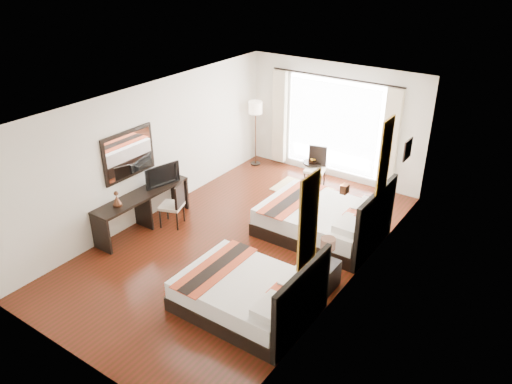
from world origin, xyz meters
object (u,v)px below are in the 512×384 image
Objects in this scene: desk_chair at (173,212)px; side_table at (312,172)px; table_lamp at (328,245)px; floor_lamp at (255,112)px; fruit_bowl at (313,162)px; window_chair at (315,176)px; television at (161,174)px; bed_near at (250,294)px; console_desk at (143,210)px; bed_far at (324,220)px; nightstand at (324,275)px; vase at (319,263)px.

desk_chair is 1.74× the size of side_table.
table_lamp is 0.23× the size of floor_lamp.
table_lamp is at bearing 159.92° from desk_chair.
desk_chair is 4.06× the size of fruit_bowl.
table_lamp reaches higher than side_table.
television is at bearing -46.90° from window_chair.
desk_chair is 3.65m from side_table.
desk_chair is (-2.82, 1.28, -0.02)m from bed_near.
bed_near is 3.38m from console_desk.
window_chair is at bearing 123.14° from bed_far.
bed_far is 1.69m from nightstand.
side_table is at bearing 119.18° from fruit_bowl.
window_chair reaches higher than nightstand.
bed_far is 17.25× the size of vase.
bed_near reaches higher than window_chair.
nightstand is 0.91× the size of side_table.
bed_far reaches higher than nightstand.
vase is (-0.03, -0.16, 0.33)m from nightstand.
window_chair is (0.17, -0.18, 0.03)m from side_table.
vase is at bearing -65.17° from bed_far.
television is 3.69m from fruit_bowl.
bed_near is at bearing -122.95° from vase.
nightstand is 0.52× the size of desk_chair.
desk_chair is at bearing 42.02° from console_desk.
side_table is at bearing 107.23° from bed_near.
bed_far is 9.82× the size of fruit_bowl.
window_chair is (1.98, 3.60, -0.08)m from console_desk.
television is at bearing 87.92° from console_desk.
bed_near is 4.88m from side_table.
table_lamp is at bearing 102.76° from nightstand.
television is 0.46× the size of floor_lamp.
console_desk is at bearing -42.99° from window_chair.
vase is at bearing 57.05° from bed_near.
bed_near is 8.96× the size of fruit_bowl.
television is (-3.90, 0.41, 0.41)m from vase.
window_chair reaches higher than side_table.
fruit_bowl is at bearing -15.16° from television.
bed_near is 0.91× the size of bed_far.
floor_lamp is 1.98m from fruit_bowl.
fruit_bowl is (1.40, 3.34, 0.28)m from desk_chair.
window_chair is (-1.28, 4.49, -0.01)m from bed_near.
vase is 3.98m from window_chair.
floor_lamp is at bearing 174.24° from fruit_bowl.
desk_chair is (0.42, -0.16, -0.69)m from television.
table_lamp is at bearing 5.99° from console_desk.
television is at bearing -119.61° from fruit_bowl.
console_desk is at bearing 164.77° from bed_near.
nightstand is at bearing -58.36° from fruit_bowl.
table_lamp reaches higher than vase.
nightstand is at bearing 59.71° from bed_near.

